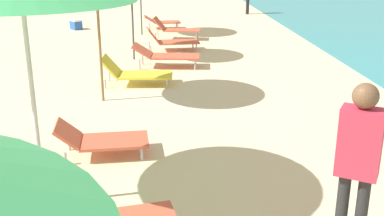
{
  "coord_description": "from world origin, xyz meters",
  "views": [
    {
      "loc": [
        0.71,
        2.62,
        2.71
      ],
      "look_at": [
        1.0,
        7.42,
        1.1
      ],
      "focal_mm": 44.08,
      "sensor_mm": 36.0,
      "label": 1
    }
  ],
  "objects_px": {
    "lounger_fourth_shoreside": "(135,72)",
    "lounger_fifth_inland": "(165,55)",
    "lounger_farthest_shoreside": "(162,21)",
    "lounger_fifth_shoreside": "(171,40)",
    "lounger_farthest_inland": "(175,28)",
    "person_walking_mid": "(358,156)",
    "cooler_box": "(76,24)",
    "lounger_third_shoreside": "(101,139)"
  },
  "relations": [
    {
      "from": "cooler_box",
      "to": "lounger_third_shoreside",
      "type": "bearing_deg",
      "value": -78.58
    },
    {
      "from": "lounger_farthest_shoreside",
      "to": "person_walking_mid",
      "type": "xyz_separation_m",
      "value": [
        1.73,
        -13.51,
        0.75
      ]
    },
    {
      "from": "lounger_fifth_inland",
      "to": "lounger_farthest_inland",
      "type": "relative_size",
      "value": 1.08
    },
    {
      "from": "lounger_farthest_inland",
      "to": "lounger_fourth_shoreside",
      "type": "bearing_deg",
      "value": -92.89
    },
    {
      "from": "lounger_fifth_inland",
      "to": "person_walking_mid",
      "type": "distance_m",
      "value": 7.78
    },
    {
      "from": "lounger_fourth_shoreside",
      "to": "cooler_box",
      "type": "bearing_deg",
      "value": 111.11
    },
    {
      "from": "lounger_fifth_inland",
      "to": "lounger_farthest_inland",
      "type": "distance_m",
      "value": 3.77
    },
    {
      "from": "lounger_farthest_shoreside",
      "to": "cooler_box",
      "type": "height_order",
      "value": "lounger_farthest_shoreside"
    },
    {
      "from": "lounger_third_shoreside",
      "to": "lounger_farthest_inland",
      "type": "distance_m",
      "value": 9.01
    },
    {
      "from": "person_walking_mid",
      "to": "cooler_box",
      "type": "height_order",
      "value": "person_walking_mid"
    },
    {
      "from": "lounger_fourth_shoreside",
      "to": "lounger_fifth_shoreside",
      "type": "relative_size",
      "value": 0.99
    },
    {
      "from": "person_walking_mid",
      "to": "lounger_fourth_shoreside",
      "type": "bearing_deg",
      "value": -128.98
    },
    {
      "from": "person_walking_mid",
      "to": "lounger_farthest_inland",
      "type": "bearing_deg",
      "value": -143.21
    },
    {
      "from": "lounger_fifth_shoreside",
      "to": "person_walking_mid",
      "type": "xyz_separation_m",
      "value": [
        1.48,
        -9.56,
        0.72
      ]
    },
    {
      "from": "lounger_fourth_shoreside",
      "to": "lounger_farthest_shoreside",
      "type": "relative_size",
      "value": 1.12
    },
    {
      "from": "lounger_fourth_shoreside",
      "to": "lounger_fifth_inland",
      "type": "xyz_separation_m",
      "value": [
        0.65,
        1.54,
        0.04
      ]
    },
    {
      "from": "lounger_farthest_shoreside",
      "to": "cooler_box",
      "type": "bearing_deg",
      "value": 175.53
    },
    {
      "from": "lounger_fifth_inland",
      "to": "cooler_box",
      "type": "distance_m",
      "value": 6.74
    },
    {
      "from": "lounger_farthest_inland",
      "to": "person_walking_mid",
      "type": "distance_m",
      "value": 11.42
    },
    {
      "from": "lounger_fifth_shoreside",
      "to": "lounger_fifth_inland",
      "type": "height_order",
      "value": "lounger_fifth_shoreside"
    },
    {
      "from": "lounger_farthest_shoreside",
      "to": "lounger_fifth_inland",
      "type": "bearing_deg",
      "value": -93.43
    },
    {
      "from": "lounger_third_shoreside",
      "to": "lounger_farthest_inland",
      "type": "xyz_separation_m",
      "value": [
        1.26,
        8.92,
        0.1
      ]
    },
    {
      "from": "lounger_fourth_shoreside",
      "to": "lounger_farthest_inland",
      "type": "xyz_separation_m",
      "value": [
        0.99,
        5.29,
        0.08
      ]
    },
    {
      "from": "lounger_fifth_inland",
      "to": "person_walking_mid",
      "type": "xyz_separation_m",
      "value": [
        1.64,
        -7.57,
        0.71
      ]
    },
    {
      "from": "lounger_farthest_inland",
      "to": "lounger_third_shoreside",
      "type": "bearing_deg",
      "value": -90.37
    },
    {
      "from": "lounger_fifth_inland",
      "to": "lounger_third_shoreside",
      "type": "bearing_deg",
      "value": -95.25
    },
    {
      "from": "lounger_fifth_shoreside",
      "to": "lounger_fourth_shoreside",
      "type": "bearing_deg",
      "value": -109.38
    },
    {
      "from": "lounger_fifth_inland",
      "to": "person_walking_mid",
      "type": "bearing_deg",
      "value": -72.85
    },
    {
      "from": "lounger_fifth_shoreside",
      "to": "lounger_farthest_shoreside",
      "type": "height_order",
      "value": "lounger_fifth_shoreside"
    },
    {
      "from": "lounger_fifth_shoreside",
      "to": "person_walking_mid",
      "type": "relative_size",
      "value": 0.9
    },
    {
      "from": "lounger_fourth_shoreside",
      "to": "lounger_farthest_shoreside",
      "type": "distance_m",
      "value": 7.5
    },
    {
      "from": "lounger_farthest_shoreside",
      "to": "person_walking_mid",
      "type": "distance_m",
      "value": 13.64
    },
    {
      "from": "lounger_fourth_shoreside",
      "to": "person_walking_mid",
      "type": "xyz_separation_m",
      "value": [
        2.29,
        -6.04,
        0.75
      ]
    },
    {
      "from": "lounger_farthest_shoreside",
      "to": "person_walking_mid",
      "type": "relative_size",
      "value": 0.8
    },
    {
      "from": "lounger_farthest_shoreside",
      "to": "lounger_farthest_inland",
      "type": "relative_size",
      "value": 0.87
    },
    {
      "from": "lounger_third_shoreside",
      "to": "lounger_fourth_shoreside",
      "type": "distance_m",
      "value": 3.64
    },
    {
      "from": "lounger_fourth_shoreside",
      "to": "lounger_farthest_inland",
      "type": "height_order",
      "value": "lounger_farthest_inland"
    },
    {
      "from": "lounger_fifth_shoreside",
      "to": "person_walking_mid",
      "type": "bearing_deg",
      "value": -87.55
    },
    {
      "from": "lounger_farthest_inland",
      "to": "lounger_farthest_shoreside",
      "type": "bearing_deg",
      "value": 108.8
    },
    {
      "from": "lounger_third_shoreside",
      "to": "person_walking_mid",
      "type": "bearing_deg",
      "value": -47.95
    },
    {
      "from": "lounger_third_shoreside",
      "to": "lounger_farthest_inland",
      "type": "bearing_deg",
      "value": 77.14
    },
    {
      "from": "lounger_third_shoreside",
      "to": "lounger_fifth_shoreside",
      "type": "relative_size",
      "value": 0.85
    }
  ]
}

